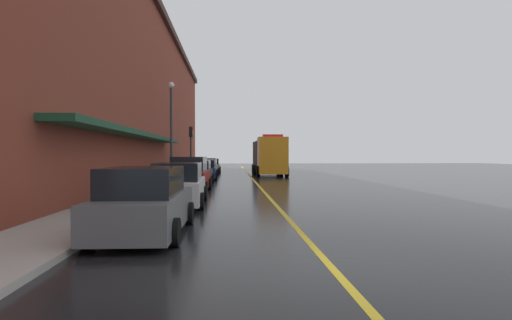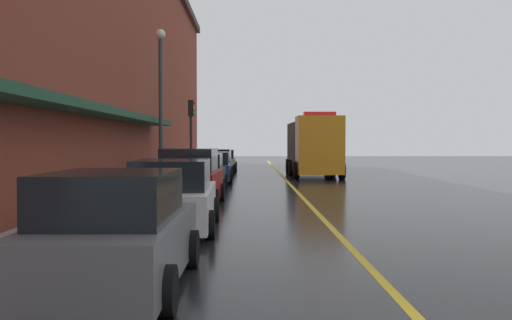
% 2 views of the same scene
% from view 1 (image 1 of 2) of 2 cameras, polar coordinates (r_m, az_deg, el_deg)
% --- Properties ---
extents(ground_plane, '(112.00, 112.00, 0.00)m').
position_cam_1_polar(ground_plane, '(31.97, -0.44, -2.81)').
color(ground_plane, black).
extents(sidewalk_left, '(2.40, 70.00, 0.15)m').
position_cam_1_polar(sidewalk_left, '(32.22, -11.53, -2.67)').
color(sidewalk_left, '#ADA8A0').
rests_on(sidewalk_left, ground).
extents(lane_center_stripe, '(0.16, 70.00, 0.01)m').
position_cam_1_polar(lane_center_stripe, '(31.97, -0.44, -2.80)').
color(lane_center_stripe, gold).
rests_on(lane_center_stripe, ground).
extents(brick_building_left, '(14.12, 64.00, 13.79)m').
position_cam_1_polar(brick_building_left, '(33.49, -25.10, 9.12)').
color(brick_building_left, brown).
rests_on(brick_building_left, ground).
extents(parked_car_0, '(2.13, 4.56, 1.71)m').
position_cam_1_polar(parked_car_0, '(10.37, -15.74, -6.00)').
color(parked_car_0, '#595B60').
rests_on(parked_car_0, ground).
extents(parked_car_1, '(2.18, 4.81, 1.70)m').
position_cam_1_polar(parked_car_1, '(16.03, -11.07, -3.59)').
color(parked_car_1, silver).
rests_on(parked_car_1, ground).
extents(parked_car_2, '(2.21, 4.29, 1.90)m').
position_cam_1_polar(parked_car_2, '(21.61, -9.52, -2.23)').
color(parked_car_2, maroon).
rests_on(parked_car_2, ground).
extents(parked_car_3, '(2.05, 4.90, 1.62)m').
position_cam_1_polar(parked_car_3, '(26.99, -8.39, -1.86)').
color(parked_car_3, black).
rests_on(parked_car_3, ground).
extents(parked_car_4, '(2.05, 4.83, 1.58)m').
position_cam_1_polar(parked_car_4, '(32.81, -7.33, -1.41)').
color(parked_car_4, navy).
rests_on(parked_car_4, ground).
extents(parked_car_5, '(2.11, 4.83, 1.65)m').
position_cam_1_polar(parked_car_5, '(38.68, -6.97, -1.03)').
color(parked_car_5, '#2D5133').
rests_on(parked_car_5, ground).
extents(parked_car_6, '(2.15, 4.65, 1.54)m').
position_cam_1_polar(parked_car_6, '(44.54, -6.49, -0.85)').
color(parked_car_6, '#A5844C').
rests_on(parked_car_6, ground).
extents(utility_truck, '(2.98, 7.73, 3.79)m').
position_cam_1_polar(utility_truck, '(37.84, 1.89, 0.48)').
color(utility_truck, orange).
rests_on(utility_truck, ground).
extents(parking_meter_0, '(0.14, 0.18, 1.33)m').
position_cam_1_polar(parking_meter_0, '(15.73, -16.73, -2.74)').
color(parking_meter_0, '#4C4C51').
rests_on(parking_meter_0, sidewalk_left).
extents(parking_meter_1, '(0.14, 0.18, 1.33)m').
position_cam_1_polar(parking_meter_1, '(44.52, -8.25, -0.43)').
color(parking_meter_1, '#4C4C51').
rests_on(parking_meter_1, sidewalk_left).
extents(street_lamp_left, '(0.44, 0.44, 6.94)m').
position_cam_1_polar(street_lamp_left, '(28.43, -12.11, 5.59)').
color(street_lamp_left, '#33383D').
rests_on(street_lamp_left, sidewalk_left).
extents(traffic_light_near, '(0.38, 0.36, 4.30)m').
position_cam_1_polar(traffic_light_near, '(35.20, -9.37, 2.65)').
color(traffic_light_near, '#232326').
rests_on(traffic_light_near, sidewalk_left).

